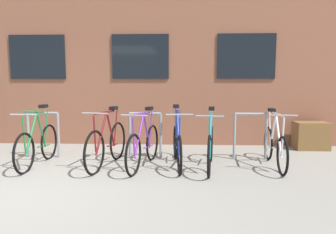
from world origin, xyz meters
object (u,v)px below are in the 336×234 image
object	(u,v)px
bicycle_teal	(210,146)
bicycle_green	(38,144)
bicycle_blue	(177,145)
bicycle_purple	(144,145)
bicycle_maroon	(107,144)
bicycle_white	(275,145)
planter_box	(311,136)

from	to	relation	value
bicycle_teal	bicycle_green	xyz separation A→B (m)	(-3.04, 0.04, 0.00)
bicycle_blue	bicycle_purple	world-z (taller)	bicycle_blue
bicycle_teal	bicycle_blue	world-z (taller)	bicycle_blue
bicycle_maroon	bicycle_white	distance (m)	2.94
bicycle_purple	bicycle_blue	bearing A→B (deg)	10.33
bicycle_teal	bicycle_white	distance (m)	1.15
bicycle_purple	planter_box	xyz separation A→B (m)	(3.49, 1.54, -0.08)
bicycle_blue	bicycle_purple	xyz separation A→B (m)	(-0.58, -0.11, 0.01)
bicycle_teal	bicycle_green	world-z (taller)	bicycle_green
bicycle_maroon	bicycle_white	size ratio (longest dim) A/B	1.03
bicycle_white	bicycle_blue	world-z (taller)	bicycle_blue
bicycle_teal	planter_box	xyz separation A→B (m)	(2.34, 1.56, -0.08)
bicycle_teal	bicycle_green	distance (m)	3.04
bicycle_maroon	bicycle_green	world-z (taller)	bicycle_green
bicycle_white	bicycle_purple	bearing A→B (deg)	-176.57
bicycle_maroon	bicycle_purple	xyz separation A→B (m)	(0.65, -0.03, -0.02)
bicycle_green	bicycle_blue	world-z (taller)	bicycle_green
bicycle_white	bicycle_purple	xyz separation A→B (m)	(-2.29, -0.14, 0.02)
bicycle_teal	planter_box	world-z (taller)	bicycle_teal
bicycle_maroon	planter_box	bearing A→B (deg)	19.95
bicycle_white	bicycle_blue	distance (m)	1.71
bicycle_white	planter_box	xyz separation A→B (m)	(1.21, 1.40, -0.06)
bicycle_blue	bicycle_purple	distance (m)	0.59
bicycle_green	bicycle_blue	distance (m)	2.47
bicycle_blue	planter_box	size ratio (longest dim) A/B	2.41
bicycle_white	bicycle_blue	bearing A→B (deg)	-178.95
bicycle_white	bicycle_blue	xyz separation A→B (m)	(-1.71, -0.03, 0.01)
bicycle_green	bicycle_white	bearing A→B (deg)	1.71
bicycle_maroon	bicycle_white	xyz separation A→B (m)	(2.94, 0.11, -0.03)
bicycle_maroon	planter_box	world-z (taller)	bicycle_maroon
bicycle_green	planter_box	bearing A→B (deg)	15.80
bicycle_teal	bicycle_blue	xyz separation A→B (m)	(-0.57, 0.13, -0.00)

